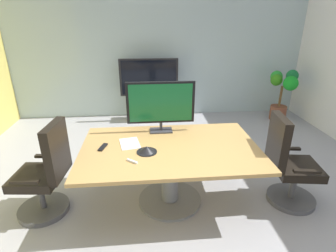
# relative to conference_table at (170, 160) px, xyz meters

# --- Properties ---
(ground_plane) EXTENTS (7.41, 7.41, 0.00)m
(ground_plane) POSITION_rel_conference_table_xyz_m (0.09, -0.05, -0.56)
(ground_plane) COLOR #99999E
(wall_back_glass_partition) EXTENTS (6.30, 0.10, 2.85)m
(wall_back_glass_partition) POSITION_rel_conference_table_xyz_m (0.09, 3.15, 0.87)
(wall_back_glass_partition) COLOR #9EB2B7
(wall_back_glass_partition) RESTS_ON ground
(conference_table) EXTENTS (1.98, 1.26, 0.74)m
(conference_table) POSITION_rel_conference_table_xyz_m (0.00, 0.00, 0.00)
(conference_table) COLOR #B2894C
(conference_table) RESTS_ON ground
(office_chair_left) EXTENTS (0.62, 0.60, 1.09)m
(office_chair_left) POSITION_rel_conference_table_xyz_m (-1.37, -0.07, -0.11)
(office_chair_left) COLOR #4C4C51
(office_chair_left) RESTS_ON ground
(office_chair_right) EXTENTS (0.62, 0.60, 1.09)m
(office_chair_right) POSITION_rel_conference_table_xyz_m (1.37, -0.13, -0.11)
(office_chair_right) COLOR #4C4C51
(office_chair_right) RESTS_ON ground
(tv_monitor) EXTENTS (0.84, 0.18, 0.64)m
(tv_monitor) POSITION_rel_conference_table_xyz_m (-0.07, 0.46, 0.53)
(tv_monitor) COLOR #333338
(tv_monitor) RESTS_ON conference_table
(wall_display_unit) EXTENTS (1.20, 0.36, 1.31)m
(wall_display_unit) POSITION_rel_conference_table_xyz_m (-0.16, 2.80, -0.12)
(wall_display_unit) COLOR #B7BABC
(wall_display_unit) RESTS_ON ground
(potted_plant) EXTENTS (0.54, 0.73, 1.08)m
(potted_plant) POSITION_rel_conference_table_xyz_m (2.62, 2.51, 0.08)
(potted_plant) COLOR brown
(potted_plant) RESTS_ON ground
(conference_phone) EXTENTS (0.22, 0.22, 0.07)m
(conference_phone) POSITION_rel_conference_table_xyz_m (-0.26, -0.10, 0.20)
(conference_phone) COLOR black
(conference_phone) RESTS_ON conference_table
(remote_control) EXTENTS (0.10, 0.18, 0.02)m
(remote_control) POSITION_rel_conference_table_xyz_m (-0.75, 0.04, 0.18)
(remote_control) COLOR black
(remote_control) RESTS_ON conference_table
(whiteboard_marker) EXTENTS (0.11, 0.10, 0.02)m
(whiteboard_marker) POSITION_rel_conference_table_xyz_m (-0.41, -0.30, 0.18)
(whiteboard_marker) COLOR silver
(whiteboard_marker) RESTS_ON conference_table
(paper_notepad) EXTENTS (0.26, 0.33, 0.01)m
(paper_notepad) POSITION_rel_conference_table_xyz_m (-0.45, 0.12, 0.18)
(paper_notepad) COLOR white
(paper_notepad) RESTS_ON conference_table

